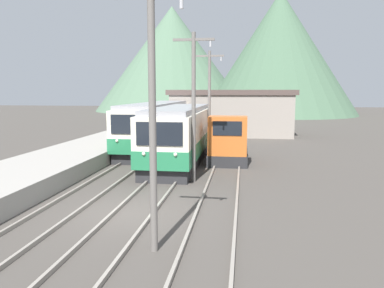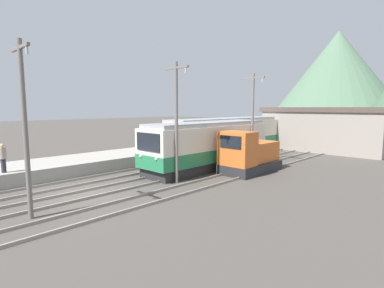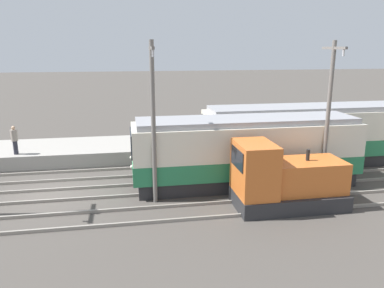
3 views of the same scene
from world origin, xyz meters
name	(u,v)px [view 3 (image 3 of 3)]	position (x,y,z in m)	size (l,w,h in m)	color
ground_plane	(46,195)	(0.00, 0.00, 0.00)	(200.00, 200.00, 0.00)	#47423D
platform_left	(65,152)	(-6.25, 0.00, 0.44)	(4.50, 54.00, 0.87)	gray
track_left	(56,176)	(-2.60, 0.00, 0.07)	(1.54, 60.00, 0.14)	gray
track_center	(45,195)	(0.20, 0.00, 0.07)	(1.54, 60.00, 0.14)	gray
track_right	(30,223)	(3.20, 0.00, 0.07)	(1.54, 60.00, 0.14)	gray
commuter_train_left	(322,137)	(-2.60, 15.69, 1.68)	(2.84, 14.66, 3.60)	#28282B
commuter_train_center	(246,154)	(0.20, 9.94, 1.65)	(2.84, 11.66, 3.53)	#28282B
shunting_locomotive	(284,181)	(3.20, 10.75, 1.21)	(2.40, 4.90, 3.00)	#28282B
catenary_mast_mid	(153,118)	(1.71, 5.16, 3.95)	(2.00, 0.20, 7.26)	slate
catenary_mast_far	(328,112)	(1.71, 13.46, 3.95)	(2.00, 0.20, 7.26)	slate
person_on_platform	(15,139)	(-4.67, -2.48, 1.79)	(0.38, 0.38, 1.68)	#282833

